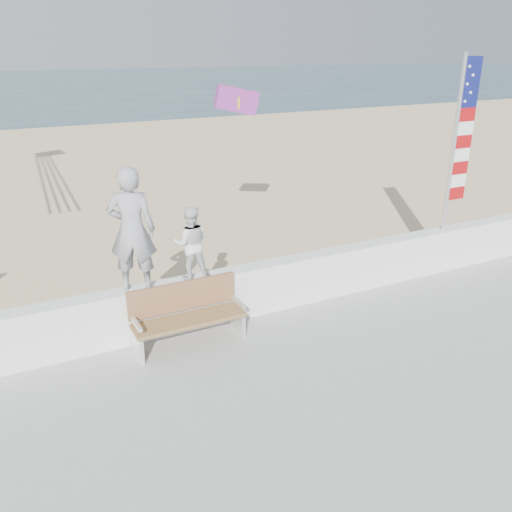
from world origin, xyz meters
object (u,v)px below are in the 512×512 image
object	(u,v)px
adult	(132,230)
bench	(187,314)
flag	(460,137)
child	(191,243)

from	to	relation	value
adult	bench	distance (m)	1.59
adult	flag	bearing A→B (deg)	-156.18
adult	child	world-z (taller)	adult
flag	child	bearing A→B (deg)	180.00
child	flag	xyz separation A→B (m)	(5.72, -0.00, 1.30)
child	bench	bearing A→B (deg)	74.16
bench	flag	distance (m)	6.45
adult	bench	size ratio (longest dim) A/B	1.10
adult	flag	size ratio (longest dim) A/B	0.57
bench	child	bearing A→B (deg)	58.14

